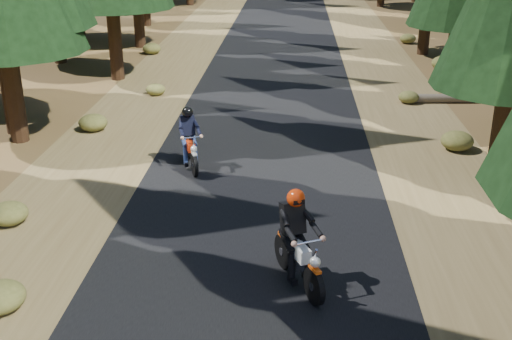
{
  "coord_description": "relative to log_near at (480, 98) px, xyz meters",
  "views": [
    {
      "loc": [
        0.76,
        -11.31,
        6.22
      ],
      "look_at": [
        0.0,
        1.5,
        1.1
      ],
      "focal_mm": 45.0,
      "sensor_mm": 36.0,
      "label": 1
    }
  ],
  "objects": [
    {
      "name": "ground",
      "position": [
        -7.42,
        -11.21,
        -0.16
      ],
      "size": [
        120.0,
        120.0,
        0.0
      ],
      "primitive_type": "plane",
      "color": "#4D3B1B",
      "rests_on": "ground"
    },
    {
      "name": "shoulder_r",
      "position": [
        -2.82,
        -6.21,
        -0.16
      ],
      "size": [
        3.2,
        100.0,
        0.01
      ],
      "primitive_type": "cube",
      "color": "brown",
      "rests_on": "ground"
    },
    {
      "name": "understory_shrubs",
      "position": [
        -5.28,
        -4.63,
        0.11
      ],
      "size": [
        14.19,
        32.77,
        0.63
      ],
      "color": "#474C1E",
      "rests_on": "ground"
    },
    {
      "name": "log_near",
      "position": [
        0.0,
        0.0,
        0.0
      ],
      "size": [
        5.63,
        0.76,
        0.32
      ],
      "primitive_type": "cylinder",
      "rotation": [
        0.0,
        1.57,
        0.08
      ],
      "color": "#4C4233",
      "rests_on": "ground"
    },
    {
      "name": "rider_follow",
      "position": [
        -9.32,
        -6.92,
        0.39
      ],
      "size": [
        1.11,
        1.9,
        1.62
      ],
      "rotation": [
        0.0,
        0.0,
        3.48
      ],
      "color": "#A5260B",
      "rests_on": "road"
    },
    {
      "name": "rider_lead",
      "position": [
        -6.5,
        -12.5,
        0.44
      ],
      "size": [
        1.38,
        2.08,
        1.79
      ],
      "rotation": [
        0.0,
        0.0,
        3.57
      ],
      "color": "white",
      "rests_on": "road"
    },
    {
      "name": "shoulder_l",
      "position": [
        -12.02,
        -6.21,
        -0.16
      ],
      "size": [
        3.2,
        100.0,
        0.01
      ],
      "primitive_type": "cube",
      "color": "brown",
      "rests_on": "ground"
    },
    {
      "name": "road",
      "position": [
        -7.42,
        -6.21,
        -0.15
      ],
      "size": [
        6.0,
        100.0,
        0.01
      ],
      "primitive_type": "cube",
      "color": "black",
      "rests_on": "ground"
    }
  ]
}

